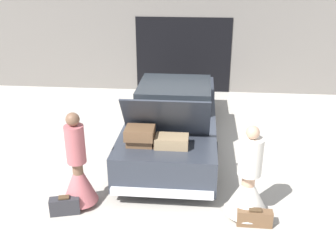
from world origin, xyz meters
TOP-DOWN VIEW (x-y plane):
  - ground_plane at (0.00, 0.00)m, footprint 40.00×40.00m
  - garage_wall_back at (0.00, 3.75)m, footprint 12.00×0.14m
  - car at (-0.00, -0.00)m, footprint 1.80×4.96m
  - person_left at (-1.34, -2.49)m, footprint 0.58×0.58m
  - person_right at (1.34, -2.54)m, footprint 0.69×0.69m
  - suitcase_beside_left_person at (-1.52, -2.76)m, footprint 0.50×0.29m
  - suitcase_beside_right_person at (1.45, -2.80)m, footprint 0.53×0.16m

SIDE VIEW (x-z plane):
  - ground_plane at x=0.00m, z-range 0.00..0.00m
  - suitcase_beside_right_person at x=1.45m, z-range -0.01..0.28m
  - suitcase_beside_left_person at x=-1.52m, z-range -0.01..0.30m
  - person_right at x=1.34m, z-range -0.23..1.31m
  - person_left at x=-1.34m, z-range -0.23..1.39m
  - car at x=0.00m, z-range -0.25..1.42m
  - garage_wall_back at x=0.00m, z-range -0.01..2.79m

